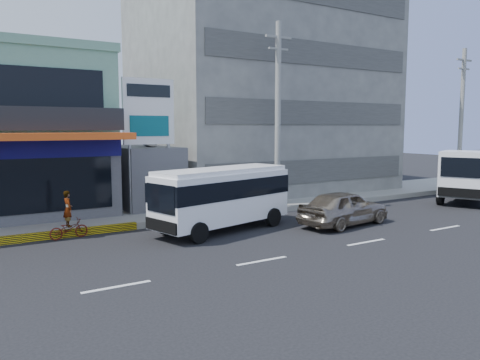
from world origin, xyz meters
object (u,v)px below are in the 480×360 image
concrete_building (261,92)px  motorcycle_rider (68,223)px  sedan (344,208)px  utility_pole_far (461,119)px  satellite_dish (146,145)px  utility_pole_near (278,116)px  tanker_truck (472,173)px  minibus (222,194)px  billboard (149,119)px

concrete_building → motorcycle_rider: size_ratio=8.07×
sedan → utility_pole_far: bearing=-81.4°
concrete_building → sedan: bearing=-105.9°
satellite_dish → utility_pole_far: utility_pole_far is taller
concrete_building → utility_pole_near: size_ratio=1.60×
motorcycle_rider → concrete_building: bearing=28.8°
utility_pole_near → sedan: (0.55, -4.51, -4.33)m
satellite_dish → tanker_truck: 19.87m
minibus → sedan: minibus is taller
concrete_building → billboard: concrete_building is taller
concrete_building → billboard: (-10.50, -5.80, -2.07)m
tanker_truck → motorcycle_rider: tanker_truck is taller
concrete_building → sedan: (-3.45, -12.11, -6.18)m
utility_pole_near → tanker_truck: 13.43m
utility_pole_near → motorcycle_rider: size_ratio=5.05×
satellite_dish → utility_pole_far: size_ratio=0.15×
utility_pole_far → motorcycle_rider: (-26.93, -0.60, -4.50)m
tanker_truck → sedan: bearing=-173.5°
billboard → tanker_truck: size_ratio=0.83×
tanker_truck → minibus: bearing=178.0°
minibus → motorcycle_rider: (-6.11, 1.93, -0.99)m
motorcycle_rider → sedan: bearing=-18.8°
utility_pole_near → utility_pole_far: bearing=0.0°
utility_pole_near → concrete_building: bearing=62.2°
motorcycle_rider → tanker_truck: bearing=-6.1°
tanker_truck → concrete_building: bearing=128.7°
satellite_dish → sedan: satellite_dish is taller
satellite_dish → billboard: (-0.50, -1.80, 1.35)m
billboard → sedan: billboard is taller
utility_pole_far → satellite_dish: bearing=170.7°
sedan → tanker_truck: 12.16m
concrete_building → billboard: 12.17m
utility_pole_far → minibus: 21.26m
utility_pole_near → motorcycle_rider: (-10.93, -0.60, -4.50)m
utility_pole_far → motorcycle_rider: bearing=-178.7°
utility_pole_far → tanker_truck: size_ratio=1.20×
tanker_truck → motorcycle_rider: size_ratio=4.19×
concrete_building → utility_pole_near: concrete_building is taller
sedan → motorcycle_rider: bearing=63.5°
concrete_building → utility_pole_far: (12.00, -7.60, -1.85)m
sedan → minibus: bearing=62.1°
utility_pole_far → sedan: bearing=-163.7°
tanker_truck → motorcycle_rider: 23.69m
billboard → tanker_truck: bearing=-14.5°
utility_pole_far → utility_pole_near: bearing=180.0°
billboard → utility_pole_near: size_ratio=0.69×
minibus → sedan: size_ratio=1.43×
sedan → satellite_dish: bearing=31.3°
minibus → motorcycle_rider: bearing=162.4°
concrete_building → tanker_truck: size_ratio=1.93×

